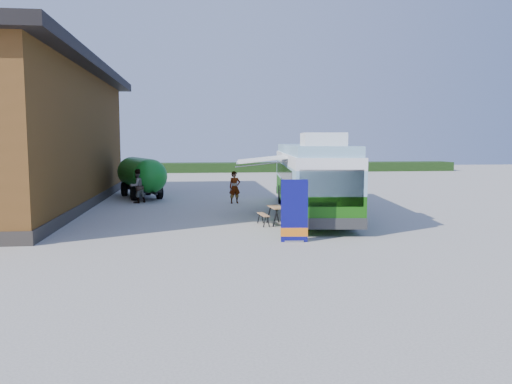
{
  "coord_description": "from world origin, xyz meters",
  "views": [
    {
      "loc": [
        -1.03,
        -17.03,
        3.5
      ],
      "look_at": [
        1.34,
        2.94,
        1.4
      ],
      "focal_mm": 35.0,
      "sensor_mm": 36.0,
      "label": 1
    }
  ],
  "objects": [
    {
      "name": "ground",
      "position": [
        0.0,
        0.0,
        0.0
      ],
      "size": [
        100.0,
        100.0,
        0.0
      ],
      "primitive_type": "plane",
      "color": "#BCB7AD",
      "rests_on": "ground"
    },
    {
      "name": "barn",
      "position": [
        -10.5,
        10.0,
        3.59
      ],
      "size": [
        9.6,
        21.2,
        7.5
      ],
      "color": "brown",
      "rests_on": "ground"
    },
    {
      "name": "hedge",
      "position": [
        8.0,
        38.0,
        0.5
      ],
      "size": [
        40.0,
        3.0,
        1.0
      ],
      "primitive_type": "cube",
      "color": "#264419",
      "rests_on": "ground"
    },
    {
      "name": "bus",
      "position": [
        4.35,
        6.18,
        1.81
      ],
      "size": [
        3.87,
        12.52,
        3.78
      ],
      "rotation": [
        0.0,
        0.0,
        -0.1
      ],
      "color": "#226E12",
      "rests_on": "ground"
    },
    {
      "name": "awning",
      "position": [
        2.23,
        5.88,
        2.76
      ],
      "size": [
        2.93,
        4.28,
        0.51
      ],
      "rotation": [
        0.0,
        0.0,
        -0.1
      ],
      "color": "white",
      "rests_on": "ground"
    },
    {
      "name": "banner",
      "position": [
        2.27,
        -0.41,
        0.89
      ],
      "size": [
        0.94,
        0.25,
        2.17
      ],
      "rotation": [
        0.0,
        0.0,
        -0.1
      ],
      "color": "#0D0D66",
      "rests_on": "ground"
    },
    {
      "name": "picnic_table",
      "position": [
        2.21,
        3.16,
        0.57
      ],
      "size": [
        1.46,
        1.33,
        0.76
      ],
      "rotation": [
        0.0,
        0.0,
        0.12
      ],
      "color": "tan",
      "rests_on": "ground"
    },
    {
      "name": "person_a",
      "position": [
        1.04,
        10.41,
        0.89
      ],
      "size": [
        0.73,
        0.57,
        1.78
      ],
      "primitive_type": "imported",
      "rotation": [
        0.0,
        0.0,
        0.25
      ],
      "color": "#999999",
      "rests_on": "ground"
    },
    {
      "name": "person_b",
      "position": [
        -4.34,
        11.2,
        0.95
      ],
      "size": [
        1.17,
        1.14,
        1.89
      ],
      "primitive_type": "imported",
      "rotation": [
        0.0,
        0.0,
        -2.45
      ],
      "color": "#999999",
      "rests_on": "ground"
    },
    {
      "name": "slurry_tanker",
      "position": [
        -4.43,
        13.92,
        1.4
      ],
      "size": [
        3.42,
        6.25,
        2.42
      ],
      "rotation": [
        0.0,
        0.0,
        0.35
      ],
      "color": "#167D22",
      "rests_on": "ground"
    }
  ]
}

